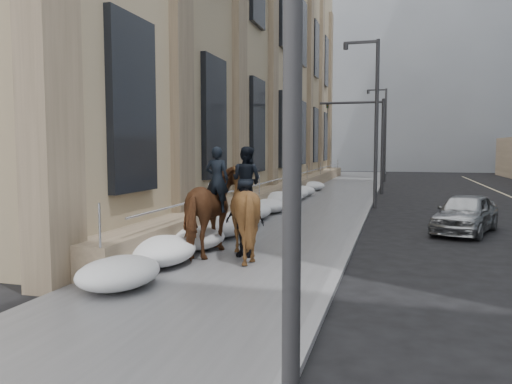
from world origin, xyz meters
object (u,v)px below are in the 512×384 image
mounted_horse_left (216,209)px  mounted_horse_right (243,208)px  pedestrian (245,222)px  car_silver (465,213)px

mounted_horse_left → mounted_horse_right: (0.73, 0.01, 0.03)m
pedestrian → car_silver: pedestrian is taller
mounted_horse_right → pedestrian: 0.36m
mounted_horse_right → pedestrian: mounted_horse_right is taller
car_silver → mounted_horse_left: bearing=-118.4°
pedestrian → car_silver: bearing=50.8°
mounted_horse_right → car_silver: mounted_horse_right is taller
mounted_horse_right → mounted_horse_left: bearing=17.8°
mounted_horse_left → pedestrian: size_ratio=1.59×
mounted_horse_left → car_silver: mounted_horse_left is taller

